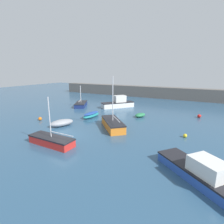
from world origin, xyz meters
TOP-DOWN VIEW (x-y plane):
  - ground_plane at (0.00, 0.00)m, footprint 120.00×120.00m
  - harbor_breakwater at (0.00, 31.44)m, footprint 52.14×2.65m
  - motorboat_with_cabin at (13.36, -1.49)m, footprint 6.21×5.56m
  - sailboat_short_mast at (-8.20, 13.59)m, footprint 3.90×4.98m
  - motorboat_grey_hull at (-1.44, 16.27)m, footprint 5.33×5.92m
  - dinghy_near_pier at (4.60, 11.58)m, footprint 1.71×2.20m
  - open_tender_yellow at (-2.64, 2.67)m, footprint 2.49×3.32m
  - rowboat_with_red_cover at (-1.78, 7.89)m, footprint 1.35×3.54m
  - sailboat_twin_hulled at (0.59, -1.99)m, footprint 5.09×1.55m
  - sailboat_tall_mast at (3.43, 5.00)m, footprint 4.85×5.05m
  - mooring_buoy_yellow at (11.54, 5.99)m, footprint 0.41×0.41m
  - mooring_buoy_orange at (-7.17, 3.10)m, footprint 0.48×0.48m
  - mooring_buoy_red at (12.46, 15.32)m, footprint 0.53×0.53m

SIDE VIEW (x-z plane):
  - ground_plane at x=0.00m, z-range -0.20..0.00m
  - mooring_buoy_yellow at x=11.54m, z-range 0.00..0.41m
  - mooring_buoy_orange at x=-7.17m, z-range 0.00..0.48m
  - mooring_buoy_red at x=12.46m, z-range 0.00..0.53m
  - dinghy_near_pier at x=4.60m, z-range 0.00..0.59m
  - rowboat_with_red_cover at x=-1.78m, z-range 0.00..0.75m
  - sailboat_twin_hulled at x=0.59m, z-range -1.87..2.71m
  - open_tender_yellow at x=-2.64m, z-range 0.00..0.85m
  - sailboat_short_mast at x=-8.20m, z-range -1.58..2.44m
  - sailboat_tall_mast at x=3.43m, z-range -2.59..3.65m
  - motorboat_with_cabin at x=13.36m, z-range -0.25..1.42m
  - motorboat_grey_hull at x=-1.44m, z-range -0.35..1.89m
  - harbor_breakwater at x=0.00m, z-range 0.00..2.77m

